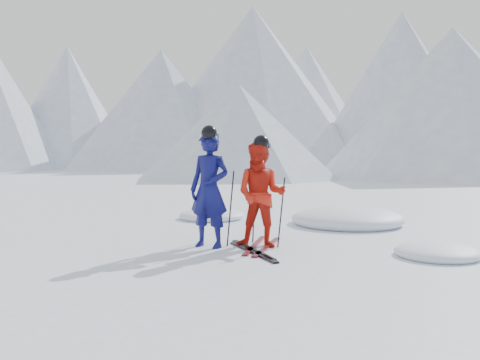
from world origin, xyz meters
The scene contains 12 objects.
ground centered at (0.00, 0.00, 0.00)m, with size 160.00×160.00×0.00m, color white.
skier_blue centered at (-2.13, 0.01, 0.95)m, with size 0.69×0.46×1.90m, color #0D0F51.
skier_red centered at (-1.43, 0.50, 0.87)m, with size 0.85×0.66×1.74m, color red.
pole_blue_left centered at (-2.43, 0.16, 0.63)m, with size 0.02×0.02×1.27m, color black.
pole_blue_right centered at (-1.88, 0.26, 0.63)m, with size 0.02×0.02×1.27m, color black.
pole_red_left centered at (-1.73, 0.75, 0.58)m, with size 0.02×0.02×1.16m, color black.
pole_red_right centered at (-1.13, 0.65, 0.58)m, with size 0.02×0.02×1.16m, color black.
ski_worn_left centered at (-1.55, 0.50, 0.01)m, with size 0.09×1.70×0.03m, color black.
ski_worn_right centered at (-1.31, 0.50, 0.01)m, with size 0.09×1.70×0.03m, color black.
ski_loose_a centered at (-1.38, 0.17, 0.01)m, with size 0.09×1.70×0.03m, color black.
ski_loose_b centered at (-1.28, 0.02, 0.01)m, with size 0.09×1.70×0.03m, color black.
snow_lumps centered at (-1.25, 3.06, 0.00)m, with size 8.98×6.68×0.53m.
Camera 1 is at (3.03, -6.56, 1.59)m, focal length 38.00 mm.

